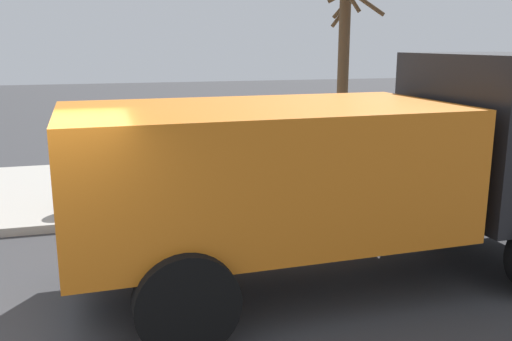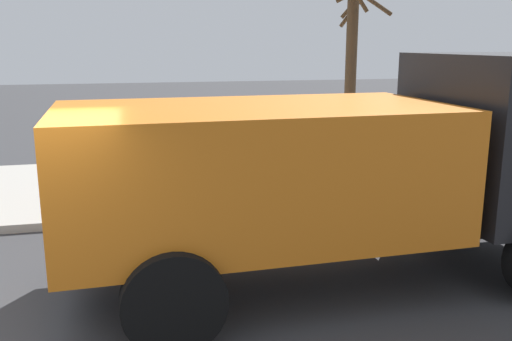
# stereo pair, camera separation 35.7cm
# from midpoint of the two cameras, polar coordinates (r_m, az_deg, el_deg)

# --- Properties ---
(sidewalk_curb) EXTENTS (36.00, 5.00, 0.15)m
(sidewalk_curb) POSITION_cam_midpoint_polar(r_m,az_deg,el_deg) (12.49, -17.95, -1.89)
(sidewalk_curb) COLOR #ADA89E
(sidewalk_curb) RESTS_ON ground
(fire_hydrant) EXTENTS (0.27, 0.61, 0.88)m
(fire_hydrant) POSITION_cam_midpoint_polar(r_m,az_deg,el_deg) (11.13, -14.16, -0.54)
(fire_hydrant) COLOR yellow
(fire_hydrant) RESTS_ON sidewalk_curb
(loose_tire) EXTENTS (1.22, 0.47, 1.20)m
(loose_tire) POSITION_cam_midpoint_polar(r_m,az_deg,el_deg) (10.78, -14.65, -0.26)
(loose_tire) COLOR black
(loose_tire) RESTS_ON sidewalk_curb
(dump_truck_orange) EXTENTS (7.08, 2.98, 3.00)m
(dump_truck_orange) POSITION_cam_midpoint_polar(r_m,az_deg,el_deg) (7.40, 11.09, 0.76)
(dump_truck_orange) COLOR orange
(dump_truck_orange) RESTS_ON ground
(bare_tree) EXTENTS (1.45, 1.47, 4.51)m
(bare_tree) POSITION_cam_midpoint_polar(r_m,az_deg,el_deg) (12.20, 10.59, 10.01)
(bare_tree) COLOR #4C3823
(bare_tree) RESTS_ON sidewalk_curb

